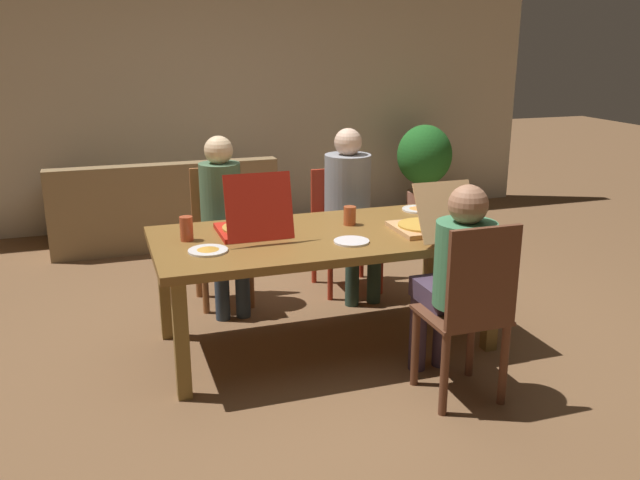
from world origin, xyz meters
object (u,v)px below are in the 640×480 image
object	(u,v)px
person_0	(350,199)
drinking_glass_1	(186,229)
pizza_box_1	(252,226)
chair_0	(343,221)
dining_table	(325,245)
chair_1	(220,232)
couch	(164,212)
person_2	(457,271)
plate_0	(208,250)
plate_2	(418,209)
pizza_box_0	(427,225)
person_1	(223,211)
plate_1	(352,241)
chair_2	(470,310)
potted_plant	(424,162)
drinking_glass_0	(350,216)

from	to	relation	value
person_0	drinking_glass_1	distance (m)	1.47
pizza_box_1	chair_0	bearing A→B (deg)	43.72
chair_0	dining_table	bearing A→B (deg)	-116.05
chair_1	couch	xyz separation A→B (m)	(-0.24, 1.61, -0.22)
person_2	plate_0	world-z (taller)	person_2
dining_table	chair_1	distance (m)	1.08
dining_table	person_2	bearing A→B (deg)	-58.03
plate_2	pizza_box_1	bearing A→B (deg)	-169.66
chair_0	couch	distance (m)	2.01
pizza_box_0	person_0	bearing A→B (deg)	96.77
chair_1	pizza_box_0	size ratio (longest dim) A/B	1.77
person_1	plate_1	size ratio (longest dim) A/B	5.89
chair_0	couch	size ratio (longest dim) A/B	0.45
person_1	plate_1	world-z (taller)	person_1
plate_2	plate_1	bearing A→B (deg)	-141.58
plate_1	chair_2	bearing A→B (deg)	-60.23
person_1	chair_1	bearing A→B (deg)	90.00
couch	potted_plant	xyz separation A→B (m)	(2.72, 0.07, 0.31)
plate_2	drinking_glass_0	distance (m)	0.61
dining_table	chair_1	xyz separation A→B (m)	(-0.47, 0.97, -0.15)
dining_table	chair_2	world-z (taller)	chair_2
pizza_box_0	plate_1	world-z (taller)	pizza_box_0
plate_1	couch	world-z (taller)	couch
couch	plate_0	bearing A→B (deg)	-90.38
person_2	drinking_glass_1	xyz separation A→B (m)	(-1.28, 0.87, 0.12)
chair_0	person_2	bearing A→B (deg)	-90.00
chair_0	plate_1	distance (m)	1.28
drinking_glass_0	person_1	bearing A→B (deg)	134.47
chair_0	chair_1	world-z (taller)	chair_1
chair_2	pizza_box_1	distance (m)	1.38
dining_table	plate_0	xyz separation A→B (m)	(-0.73, -0.14, 0.08)
person_0	person_2	distance (m)	1.57
pizza_box_0	chair_2	bearing A→B (deg)	-99.18
plate_0	drinking_glass_1	bearing A→B (deg)	107.87
pizza_box_1	drinking_glass_1	xyz separation A→B (m)	(-0.39, 0.00, 0.02)
chair_0	plate_2	distance (m)	0.75
pizza_box_0	plate_2	world-z (taller)	pizza_box_0
dining_table	person_0	world-z (taller)	person_0
drinking_glass_0	pizza_box_1	bearing A→B (deg)	-177.96
drinking_glass_0	chair_0	bearing A→B (deg)	72.37
pizza_box_0	plate_0	xyz separation A→B (m)	(-1.32, 0.04, -0.04)
person_0	potted_plant	world-z (taller)	person_0
person_0	person_1	world-z (taller)	person_0
chair_1	drinking_glass_0	world-z (taller)	chair_1
chair_1	couch	distance (m)	1.64
pizza_box_0	pizza_box_1	size ratio (longest dim) A/B	1.12
plate_0	drinking_glass_0	world-z (taller)	drinking_glass_0
chair_1	person_1	distance (m)	0.25
pizza_box_1	drinking_glass_0	distance (m)	0.63
chair_0	person_0	bearing A→B (deg)	-90.00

